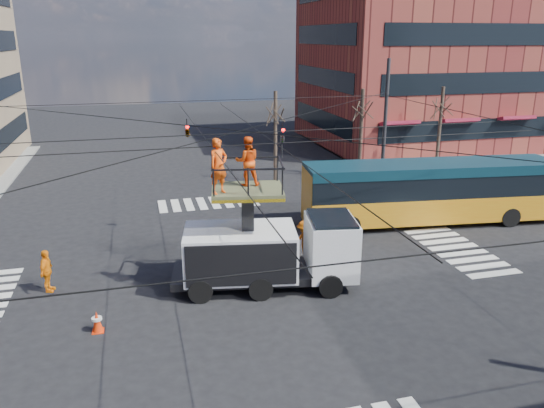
% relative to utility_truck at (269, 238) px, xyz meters
% --- Properties ---
extents(ground, '(120.00, 120.00, 0.00)m').
position_rel_utility_truck_xyz_m(ground, '(-0.78, 1.28, -1.98)').
color(ground, black).
rests_on(ground, ground).
extents(sidewalk_ne, '(18.00, 18.00, 0.12)m').
position_rel_utility_truck_xyz_m(sidewalk_ne, '(20.22, 22.28, -1.92)').
color(sidewalk_ne, slate).
rests_on(sidewalk_ne, ground).
extents(crosswalks, '(22.40, 22.40, 0.02)m').
position_rel_utility_truck_xyz_m(crosswalks, '(-0.78, 1.28, -1.97)').
color(crosswalks, silver).
rests_on(crosswalks, ground).
extents(building_ne, '(20.06, 16.06, 14.00)m').
position_rel_utility_truck_xyz_m(building_ne, '(21.19, 25.25, 5.02)').
color(building_ne, maroon).
rests_on(building_ne, ground).
extents(overhead_network, '(24.24, 24.24, 8.00)m').
position_rel_utility_truck_xyz_m(overhead_network, '(-0.86, 1.68, 2.31)').
color(overhead_network, '#2D2D30').
rests_on(overhead_network, ground).
extents(tree_a, '(2.00, 2.00, 6.00)m').
position_rel_utility_truck_xyz_m(tree_a, '(4.22, 14.78, 2.65)').
color(tree_a, '#382B21').
rests_on(tree_a, ground).
extents(tree_b, '(2.00, 2.00, 6.00)m').
position_rel_utility_truck_xyz_m(tree_b, '(10.22, 14.78, 2.65)').
color(tree_b, '#382B21').
rests_on(tree_b, ground).
extents(tree_c, '(2.00, 2.00, 6.00)m').
position_rel_utility_truck_xyz_m(tree_c, '(16.22, 14.78, 2.65)').
color(tree_c, '#382B21').
rests_on(tree_c, ground).
extents(utility_truck, '(7.29, 3.57, 5.95)m').
position_rel_utility_truck_xyz_m(utility_truck, '(0.00, 0.00, 0.00)').
color(utility_truck, black).
rests_on(utility_truck, ground).
extents(city_bus, '(13.22, 4.04, 3.20)m').
position_rel_utility_truck_xyz_m(city_bus, '(9.84, 5.02, -0.25)').
color(city_bus, orange).
rests_on(city_bus, ground).
extents(traffic_cone, '(0.36, 0.36, 0.74)m').
position_rel_utility_truck_xyz_m(traffic_cone, '(-6.31, -1.89, -1.61)').
color(traffic_cone, red).
rests_on(traffic_cone, ground).
extents(worker_ground, '(0.61, 1.05, 1.68)m').
position_rel_utility_truck_xyz_m(worker_ground, '(-8.26, 1.62, -1.14)').
color(worker_ground, orange).
rests_on(worker_ground, ground).
extents(flagger, '(1.05, 1.36, 1.86)m').
position_rel_utility_truck_xyz_m(flagger, '(2.03, 1.82, -1.05)').
color(flagger, '#D9640D').
rests_on(flagger, ground).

